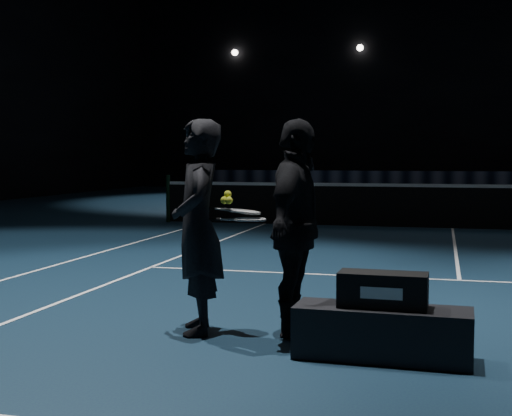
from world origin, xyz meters
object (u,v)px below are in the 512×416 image
Objects in this scene: player_bench at (382,333)px; tennis_balls at (227,198)px; player_b at (296,228)px; racket_lower at (249,220)px; racket_upper at (244,212)px; player_a at (198,227)px; racket_bag at (383,290)px.

tennis_balls reaches higher than player_bench.
player_b reaches higher than player_bench.
player_bench is 11.08× the size of tennis_balls.
player_b reaches higher than tennis_balls.
racket_upper is (-0.06, 0.03, 0.06)m from racket_lower.
player_b is 0.41m from racket_lower.
player_a is 0.42m from racket_upper.
player_a is 2.74× the size of racket_lower.
racket_bag is at bearing -35.91° from racket_upper.
racket_bag is at bearing -122.34° from player_b.
player_bench is 0.71× the size of player_b.
racket_upper is at bearing 141.34° from racket_lower.
racket_upper is 0.19m from tennis_balls.
racket_bag is at bearing 0.00° from player_bench.
racket_lower is at bearing 159.19° from racket_bag.
player_b is 2.74× the size of racket_upper.
racket_upper is at bearing 96.77° from player_b.
racket_lower is 1.00× the size of racket_upper.
player_b is 0.64m from tennis_balls.
player_a is at bearing -178.29° from racket_upper.
racket_lower is 0.09m from racket_upper.
tennis_balls reaches higher than racket_lower.
player_bench is 1.21m from player_b.
player_a is at bearing 167.27° from player_bench.
player_b is at bearing 146.57° from player_bench.
player_bench is 1.95× the size of racket_upper.
player_bench is at bearing -31.58° from racket_lower.
player_a is 15.50× the size of tennis_balls.
player_bench is 0.71× the size of player_a.
player_b is (-0.78, 0.55, 0.73)m from player_bench.
racket_lower reaches higher than racket_bag.
racket_bag is at bearing -18.55° from tennis_balls.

